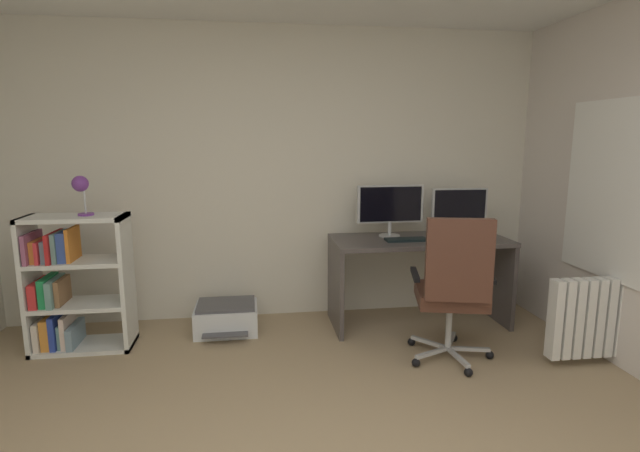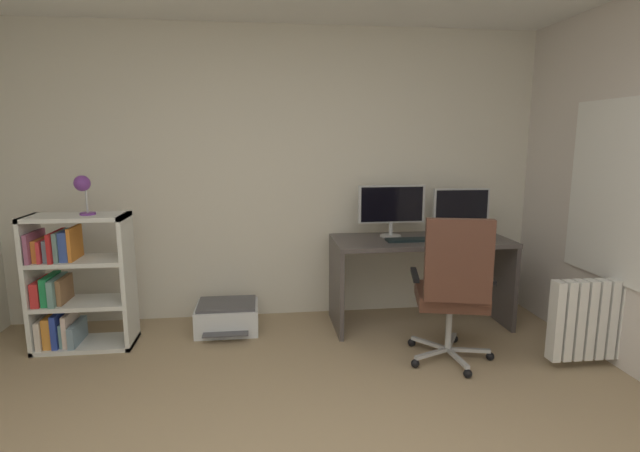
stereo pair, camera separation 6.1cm
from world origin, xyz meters
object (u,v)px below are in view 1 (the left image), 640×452
monitor_main (390,206)px  computer_mouse (433,238)px  desk_lamp (81,187)px  printer (227,317)px  keyboard (406,240)px  monitor_secondary (459,208)px  bookshelf (69,286)px  radiator (602,317)px  office_chair (454,286)px  desk (419,261)px

monitor_main → computer_mouse: size_ratio=5.72×
desk_lamp → printer: size_ratio=0.57×
keyboard → printer: size_ratio=0.67×
printer → computer_mouse: bearing=-4.3°
monitor_secondary → computer_mouse: bearing=-146.2°
bookshelf → desk_lamp: desk_lamp is taller
bookshelf → desk_lamp: size_ratio=3.52×
keyboard → computer_mouse: bearing=-2.4°
keyboard → printer: bearing=174.7°
desk_lamp → bookshelf: bearing=-179.8°
bookshelf → radiator: bearing=-11.7°
bookshelf → desk_lamp: (0.15, 0.00, 0.73)m
monitor_main → office_chair: (0.20, -0.89, -0.44)m
desk → bookshelf: bookshelf is taller
computer_mouse → bookshelf: bearing=176.0°
desk → printer: (-1.62, 0.04, -0.43)m
office_chair → desk: bearing=88.0°
monitor_main → office_chair: monitor_main is taller
desk_lamp → radiator: bearing=-12.1°
bookshelf → desk: bearing=2.7°
monitor_main → desk: bearing=-27.2°
keyboard → computer_mouse: (0.23, -0.01, 0.01)m
office_chair → keyboard: bearing=99.6°
keyboard → office_chair: (0.12, -0.70, -0.18)m
monitor_secondary → computer_mouse: (-0.31, -0.21, -0.22)m
monitor_main → monitor_secondary: size_ratio=1.17×
monitor_secondary → keyboard: size_ratio=1.44×
printer → monitor_main: bearing=3.2°
office_chair → desk_lamp: bearing=165.9°
monitor_main → keyboard: size_ratio=1.68×
monitor_secondary → monitor_main: bearing=-180.0°
computer_mouse → radiator: 1.32m
monitor_secondary → keyboard: monitor_secondary is taller
office_chair → desk_lamp: (-2.58, 0.65, 0.65)m
keyboard → printer: (-1.47, 0.12, -0.64)m
desk → desk_lamp: 2.70m
computer_mouse → monitor_secondary: bearing=28.9°
monitor_secondary → bookshelf: monitor_secondary is taller
printer → bookshelf: bearing=-171.4°
keyboard → radiator: size_ratio=0.44×
office_chair → radiator: bearing=-7.2°
desk → computer_mouse: size_ratio=14.65×
desk → office_chair: 0.78m
office_chair → printer: bearing=152.9°
keyboard → desk_lamp: (-2.46, -0.05, 0.47)m
monitor_main → keyboard: 0.33m
office_chair → printer: (-1.59, 0.82, -0.46)m
radiator → printer: bearing=160.2°
keyboard → office_chair: office_chair is taller
computer_mouse → desk_lamp: 2.73m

